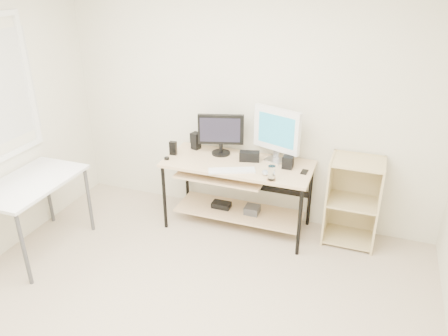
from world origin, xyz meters
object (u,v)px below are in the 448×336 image
at_px(desk, 236,181).
at_px(black_monitor, 221,132).
at_px(white_imac, 277,131).
at_px(audio_controller, 173,148).
at_px(side_table, 31,189).
at_px(shelf_unit, 353,200).

height_order(desk, black_monitor, black_monitor).
relative_size(white_imac, audio_controller, 3.79).
bearing_deg(black_monitor, side_table, -156.17).
relative_size(desk, side_table, 1.50).
height_order(shelf_unit, audio_controller, shelf_unit).
height_order(desk, shelf_unit, shelf_unit).
xyz_separation_m(white_imac, audio_controller, (-1.04, -0.21, -0.25)).
height_order(side_table, audio_controller, audio_controller).
bearing_deg(black_monitor, white_imac, -13.28).
relative_size(black_monitor, white_imac, 0.85).
distance_m(desk, side_table, 1.97).
xyz_separation_m(side_table, audio_controller, (0.98, 1.02, 0.15)).
height_order(side_table, black_monitor, black_monitor).
bearing_deg(shelf_unit, desk, -172.23).
bearing_deg(side_table, audio_controller, 46.15).
height_order(white_imac, audio_controller, white_imac).
distance_m(side_table, audio_controller, 1.42).
relative_size(desk, white_imac, 2.71).
relative_size(desk, shelf_unit, 1.67).
distance_m(shelf_unit, black_monitor, 1.49).
bearing_deg(white_imac, shelf_unit, 19.04).
relative_size(shelf_unit, black_monitor, 1.92).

